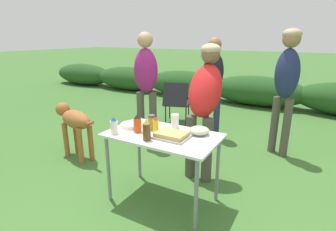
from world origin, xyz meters
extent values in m
plane|color=#3D6B2D|center=(0.00, 0.00, 0.00)|extent=(60.00, 60.00, 0.00)
ellipsoid|color=#234C1E|center=(-6.00, 4.58, 0.36)|extent=(2.40, 0.90, 0.73)
ellipsoid|color=#234C1E|center=(-4.00, 4.58, 0.36)|extent=(2.40, 0.90, 0.73)
ellipsoid|color=#234C1E|center=(-2.00, 4.58, 0.36)|extent=(2.40, 0.90, 0.73)
ellipsoid|color=#234C1E|center=(0.00, 4.58, 0.36)|extent=(2.40, 0.90, 0.73)
cube|color=silver|center=(0.00, 0.00, 0.73)|extent=(1.10, 0.64, 0.02)
cylinder|color=gray|center=(-0.49, -0.27, 0.36)|extent=(0.04, 0.04, 0.71)
cylinder|color=gray|center=(0.49, -0.27, 0.36)|extent=(0.04, 0.04, 0.71)
cylinder|color=gray|center=(-0.49, 0.27, 0.36)|extent=(0.04, 0.04, 0.71)
cylinder|color=gray|center=(0.49, 0.27, 0.36)|extent=(0.04, 0.04, 0.71)
cube|color=#9E9EA3|center=(0.12, -0.04, 0.75)|extent=(0.32, 0.24, 0.02)
cube|color=tan|center=(0.12, -0.04, 0.78)|extent=(0.28, 0.21, 0.04)
cylinder|color=white|center=(-0.40, 0.01, 0.76)|extent=(0.22, 0.22, 0.04)
ellipsoid|color=#ADBC99|center=(0.31, 0.18, 0.78)|extent=(0.20, 0.20, 0.08)
cylinder|color=white|center=(0.03, 0.21, 0.82)|extent=(0.08, 0.08, 0.15)
cylinder|color=#CC4214|center=(-0.25, -0.07, 0.81)|extent=(0.08, 0.08, 0.14)
cone|color=black|center=(-0.25, -0.07, 0.90)|extent=(0.07, 0.07, 0.04)
cylinder|color=silver|center=(-0.42, -0.22, 0.81)|extent=(0.07, 0.07, 0.13)
cone|color=#194793|center=(-0.42, -0.22, 0.89)|extent=(0.06, 0.06, 0.04)
cylinder|color=brown|center=(-0.05, -0.20, 0.82)|extent=(0.07, 0.07, 0.16)
cone|color=gold|center=(-0.05, -0.20, 0.92)|extent=(0.06, 0.06, 0.05)
cylinder|color=yellow|center=(-0.09, 0.02, 0.80)|extent=(0.06, 0.06, 0.12)
cone|color=red|center=(-0.09, 0.02, 0.88)|extent=(0.05, 0.05, 0.03)
cylinder|color=#B2893D|center=(-0.17, 0.06, 0.81)|extent=(0.08, 0.08, 0.13)
cylinder|color=#4C4C4C|center=(-0.17, 0.06, 0.88)|extent=(0.07, 0.07, 0.02)
cylinder|color=#4C473D|center=(0.04, 0.59, 0.39)|extent=(0.12, 0.12, 0.77)
cylinder|color=#4C473D|center=(0.25, 0.59, 0.39)|extent=(0.12, 0.12, 0.77)
ellipsoid|color=red|center=(0.15, 0.71, 1.06)|extent=(0.40, 0.50, 0.68)
sphere|color=brown|center=(0.15, 0.82, 1.46)|extent=(0.21, 0.21, 0.21)
ellipsoid|color=tan|center=(0.15, 0.82, 1.52)|extent=(0.22, 0.22, 0.13)
cylinder|color=#232D4C|center=(-0.33, 2.02, 0.39)|extent=(0.11, 0.11, 0.79)
cylinder|color=#232D4C|center=(-0.15, 2.04, 0.39)|extent=(0.11, 0.11, 0.79)
ellipsoid|color=black|center=(-0.24, 2.03, 1.11)|extent=(0.36, 0.28, 0.64)
sphere|color=#936B4C|center=(-0.24, 2.03, 1.54)|extent=(0.22, 0.22, 0.22)
cylinder|color=#4C473D|center=(-1.11, 1.19, 0.41)|extent=(0.12, 0.12, 0.83)
cylinder|color=#4C473D|center=(-0.92, 1.25, 0.41)|extent=(0.12, 0.12, 0.83)
ellipsoid|color=#931E70|center=(-1.02, 1.22, 1.16)|extent=(0.43, 0.37, 0.67)
sphere|color=tan|center=(-1.02, 1.22, 1.61)|extent=(0.23, 0.23, 0.23)
cylinder|color=#4C473D|center=(0.80, 1.85, 0.42)|extent=(0.11, 0.11, 0.84)
cylinder|color=#4C473D|center=(0.96, 1.77, 0.42)|extent=(0.11, 0.11, 0.84)
ellipsoid|color=navy|center=(0.88, 1.81, 1.17)|extent=(0.41, 0.37, 0.68)
sphere|color=#936B4C|center=(0.88, 1.81, 1.63)|extent=(0.23, 0.23, 0.23)
ellipsoid|color=tan|center=(0.88, 1.81, 1.69)|extent=(0.24, 0.24, 0.14)
cylinder|color=#9E5B2D|center=(-1.37, 0.16, 0.25)|extent=(0.07, 0.07, 0.51)
cylinder|color=#9E5B2D|center=(-1.34, 0.32, 0.25)|extent=(0.07, 0.07, 0.51)
cylinder|color=#9E5B2D|center=(-1.74, 0.23, 0.25)|extent=(0.07, 0.07, 0.51)
cylinder|color=#9E5B2D|center=(-1.71, 0.39, 0.25)|extent=(0.07, 0.07, 0.51)
ellipsoid|color=#9E5B2D|center=(-1.54, 0.27, 0.57)|extent=(0.60, 0.35, 0.25)
sphere|color=#9E5B2D|center=(-1.87, 0.33, 0.66)|extent=(0.19, 0.19, 0.19)
cone|color=#9E5B2D|center=(-1.94, 0.35, 0.68)|extent=(0.16, 0.12, 0.14)
cylinder|color=#9E5B2D|center=(-1.22, 0.21, 0.58)|extent=(0.18, 0.07, 0.10)
cube|color=#232328|center=(-1.09, 2.42, 0.39)|extent=(0.58, 0.58, 0.03)
cube|color=#232328|center=(-1.01, 2.15, 0.61)|extent=(0.49, 0.30, 0.44)
cylinder|color=black|center=(-1.22, 2.16, 0.19)|extent=(0.02, 0.02, 0.38)
cylinder|color=black|center=(-0.84, 2.29, 0.19)|extent=(0.02, 0.02, 0.38)
cylinder|color=black|center=(-1.35, 2.54, 0.19)|extent=(0.02, 0.02, 0.38)
cylinder|color=black|center=(-0.97, 2.67, 0.19)|extent=(0.02, 0.02, 0.38)
cylinder|color=black|center=(-1.31, 2.35, 0.56)|extent=(0.15, 0.40, 0.02)
cylinder|color=black|center=(-0.88, 2.49, 0.56)|extent=(0.15, 0.40, 0.02)
camera|label=1|loc=(1.23, -2.06, 1.66)|focal=28.00mm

